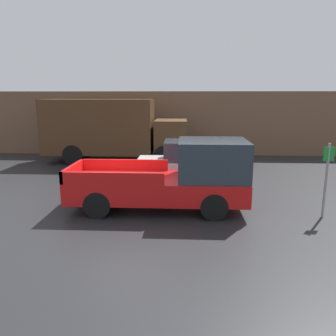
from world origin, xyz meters
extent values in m
plane|color=#232326|center=(0.00, 0.00, 0.00)|extent=(60.00, 60.00, 0.00)
cube|color=brown|center=(0.00, 9.46, 1.88)|extent=(28.00, 0.15, 3.75)
cube|color=red|center=(1.29, -0.36, 0.69)|extent=(5.42, 2.04, 0.66)
cube|color=#28333D|center=(2.98, -0.36, 1.60)|extent=(2.06, 1.91, 1.17)
cube|color=red|center=(0.07, 0.60, 1.20)|extent=(2.98, 0.10, 0.36)
cube|color=red|center=(0.07, -1.33, 1.20)|extent=(2.98, 0.10, 0.36)
cube|color=red|center=(-1.37, -0.36, 1.20)|extent=(0.10, 2.04, 0.36)
cylinder|color=black|center=(2.98, 0.54, 0.40)|extent=(0.79, 0.26, 0.79)
cylinder|color=black|center=(2.98, -1.27, 0.40)|extent=(0.79, 0.26, 0.79)
cylinder|color=black|center=(-0.39, 0.54, 0.40)|extent=(0.79, 0.26, 0.79)
cylinder|color=black|center=(-0.39, -1.27, 0.40)|extent=(0.79, 0.26, 0.79)
cube|color=silver|center=(2.40, 2.65, 0.65)|extent=(4.34, 1.83, 0.71)
cube|color=#28333D|center=(2.53, 2.65, 1.38)|extent=(2.39, 1.61, 0.75)
cylinder|color=black|center=(3.74, 3.47, 0.35)|extent=(0.69, 0.22, 0.69)
cylinder|color=black|center=(3.74, 1.83, 0.35)|extent=(0.69, 0.22, 0.69)
cylinder|color=black|center=(1.05, 3.47, 0.35)|extent=(0.69, 0.22, 0.69)
cylinder|color=black|center=(1.05, 1.83, 0.35)|extent=(0.69, 0.22, 0.69)
cube|color=#472D19|center=(1.40, 7.09, 1.38)|extent=(1.65, 2.22, 1.76)
cube|color=#472D19|center=(-2.42, 7.09, 1.91)|extent=(5.69, 2.33, 2.82)
cylinder|color=black|center=(1.10, 8.12, 0.53)|extent=(1.05, 0.30, 1.05)
cylinder|color=black|center=(1.10, 6.06, 0.53)|extent=(1.05, 0.30, 1.05)
cylinder|color=black|center=(-3.58, 8.12, 0.53)|extent=(1.05, 0.30, 1.05)
cylinder|color=black|center=(-3.58, 6.06, 0.53)|extent=(1.05, 0.30, 1.05)
cylinder|color=gray|center=(6.18, -0.89, 1.09)|extent=(0.07, 0.07, 2.18)
cube|color=#198C33|center=(6.18, -0.91, 1.88)|extent=(0.30, 0.02, 0.40)
cube|color=#194CB2|center=(-5.00, 9.13, 0.54)|extent=(0.45, 0.40, 1.08)
camera|label=1|loc=(2.11, -10.18, 3.47)|focal=35.00mm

